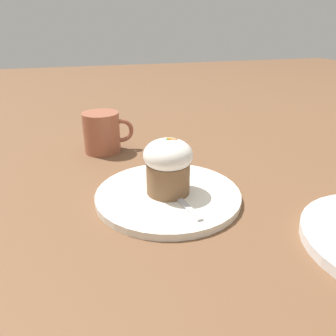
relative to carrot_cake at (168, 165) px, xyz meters
name	(u,v)px	position (x,y,z in m)	size (l,w,h in m)	color
ground_plane	(168,198)	(0.00, 0.00, -0.06)	(4.00, 4.00, 0.00)	brown
dessert_plate	(168,195)	(0.00, 0.00, -0.06)	(0.26, 0.26, 0.01)	white
carrot_cake	(168,165)	(0.00, 0.00, 0.00)	(0.08, 0.08, 0.10)	brown
spoon	(174,193)	(0.01, -0.02, -0.05)	(0.04, 0.13, 0.01)	#B7B7BC
coffee_cup	(103,132)	(-0.08, 0.27, -0.02)	(0.12, 0.09, 0.10)	#9E563D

